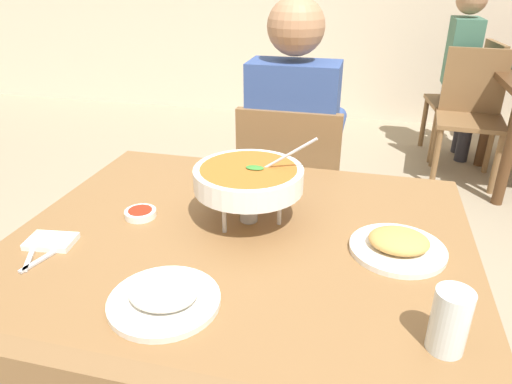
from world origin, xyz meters
name	(u,v)px	position (x,y,z in m)	size (l,w,h in m)	color
dining_table_main	(243,264)	(0.00, 0.00, 0.64)	(1.21, 0.98, 0.75)	brown
chair_diner_main	(290,191)	(0.00, 0.78, 0.51)	(0.44, 0.44, 0.90)	brown
diner_main	(294,138)	(0.00, 0.81, 0.75)	(0.40, 0.45, 1.31)	#2D2D38
curry_bowl	(248,179)	(0.00, 0.07, 0.88)	(0.33, 0.30, 0.26)	silver
rice_plate	(164,296)	(-0.08, -0.33, 0.77)	(0.24, 0.24, 0.06)	white
appetizer_plate	(398,245)	(0.41, 0.00, 0.77)	(0.24, 0.24, 0.06)	white
sauce_dish	(140,213)	(-0.31, 0.01, 0.76)	(0.09, 0.09, 0.02)	white
napkin_folded	(51,241)	(-0.47, -0.18, 0.76)	(0.12, 0.08, 0.02)	white
fork_utensil	(32,252)	(-0.49, -0.23, 0.75)	(0.01, 0.17, 0.01)	silver
spoon_utensil	(49,255)	(-0.44, -0.23, 0.75)	(0.01, 0.17, 0.01)	silver
drink_glass	(449,324)	(0.48, -0.32, 0.81)	(0.07, 0.07, 0.13)	silver
chair_bg_middle	(472,94)	(1.07, 2.85, 0.51)	(0.49, 0.49, 0.90)	brown
chair_bg_corner	(471,107)	(1.00, 2.43, 0.51)	(0.47, 0.47, 0.90)	brown
patron_bg_middle	(465,63)	(0.97, 2.82, 0.75)	(0.45, 0.40, 1.31)	#2D2D38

